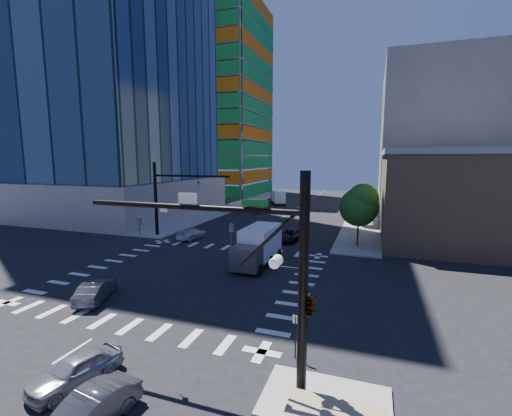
% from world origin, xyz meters
% --- Properties ---
extents(ground, '(160.00, 160.00, 0.00)m').
position_xyz_m(ground, '(0.00, 0.00, 0.00)').
color(ground, black).
rests_on(ground, ground).
extents(road_markings, '(20.00, 20.00, 0.01)m').
position_xyz_m(road_markings, '(0.00, 0.00, 0.01)').
color(road_markings, silver).
rests_on(road_markings, ground).
extents(sidewalk_ne, '(5.00, 60.00, 0.15)m').
position_xyz_m(sidewalk_ne, '(12.50, 40.00, 0.07)').
color(sidewalk_ne, '#999590').
rests_on(sidewalk_ne, ground).
extents(sidewalk_nw, '(5.00, 60.00, 0.15)m').
position_xyz_m(sidewalk_nw, '(-12.50, 40.00, 0.07)').
color(sidewalk_nw, '#999590').
rests_on(sidewalk_nw, ground).
extents(office_tower, '(30.00, 30.00, 71.00)m').
position_xyz_m(office_tower, '(-30.00, 25.00, 35.13)').
color(office_tower, gray).
rests_on(office_tower, ground).
extents(construction_building, '(25.16, 34.50, 70.60)m').
position_xyz_m(construction_building, '(-27.41, 61.93, 24.61)').
color(construction_building, slate).
rests_on(construction_building, ground).
extents(commercial_building, '(20.50, 22.50, 10.60)m').
position_xyz_m(commercial_building, '(25.00, 22.00, 5.31)').
color(commercial_building, '#937455').
rests_on(commercial_building, ground).
extents(bg_building_ne, '(24.00, 30.00, 28.00)m').
position_xyz_m(bg_building_ne, '(27.00, 55.00, 14.00)').
color(bg_building_ne, '#68615D').
rests_on(bg_building_ne, ground).
extents(signal_mast_se, '(10.51, 2.48, 9.00)m').
position_xyz_m(signal_mast_se, '(10.60, -11.50, 5.01)').
color(signal_mast_se, black).
rests_on(signal_mast_se, sidewalk_se).
extents(signal_mast_nw, '(10.20, 0.40, 9.00)m').
position_xyz_m(signal_mast_nw, '(-10.00, 11.50, 5.49)').
color(signal_mast_nw, black).
rests_on(signal_mast_nw, sidewalk_nw).
extents(tree_south, '(4.16, 4.16, 6.82)m').
position_xyz_m(tree_south, '(12.63, 13.90, 4.69)').
color(tree_south, '#382316').
rests_on(tree_south, sidewalk_ne).
extents(tree_north, '(3.54, 3.52, 5.78)m').
position_xyz_m(tree_north, '(12.93, 25.90, 3.99)').
color(tree_north, '#382316').
rests_on(tree_north, sidewalk_ne).
extents(no_parking_sign, '(0.30, 0.06, 2.20)m').
position_xyz_m(no_parking_sign, '(10.70, -9.00, 1.38)').
color(no_parking_sign, black).
rests_on(no_parking_sign, ground).
extents(car_nb_near, '(2.48, 4.17, 1.33)m').
position_xyz_m(car_nb_near, '(2.26, -13.92, 0.66)').
color(car_nb_near, gray).
rests_on(car_nb_near, ground).
extents(car_nb_right, '(1.93, 4.17, 1.32)m').
position_xyz_m(car_nb_right, '(4.68, -15.73, 0.66)').
color(car_nb_right, '#47484B').
rests_on(car_nb_right, ground).
extents(car_nb_far, '(2.83, 5.04, 1.33)m').
position_xyz_m(car_nb_far, '(4.90, 14.27, 0.67)').
color(car_nb_far, black).
rests_on(car_nb_far, ground).
extents(car_sb_near, '(2.63, 4.70, 1.29)m').
position_xyz_m(car_sb_near, '(-6.47, 11.43, 0.64)').
color(car_sb_near, silver).
rests_on(car_sb_near, ground).
extents(car_sb_mid, '(1.66, 3.87, 1.30)m').
position_xyz_m(car_sb_mid, '(-5.17, 32.95, 0.65)').
color(car_sb_mid, '#B4B8BC').
rests_on(car_sb_mid, ground).
extents(car_sb_cross, '(2.87, 4.42, 1.38)m').
position_xyz_m(car_sb_cross, '(-3.67, -6.63, 0.69)').
color(car_sb_cross, '#4F5055').
rests_on(car_sb_cross, ground).
extents(box_truck_near, '(2.91, 6.48, 3.36)m').
position_xyz_m(box_truck_near, '(4.20, 4.20, 1.49)').
color(box_truck_near, black).
rests_on(box_truck_near, ground).
extents(box_truck_far, '(4.54, 6.11, 2.95)m').
position_xyz_m(box_truck_far, '(-5.07, 44.93, 1.31)').
color(box_truck_far, black).
rests_on(box_truck_far, ground).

